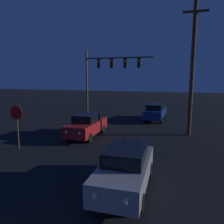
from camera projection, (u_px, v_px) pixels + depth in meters
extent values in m
cube|color=#99999E|center=(125.00, 172.00, 8.03)|extent=(1.69, 4.07, 0.78)
cube|color=black|center=(127.00, 153.00, 8.12)|extent=(1.42, 2.21, 0.51)
cylinder|color=black|center=(141.00, 203.00, 6.70)|extent=(0.19, 0.61, 0.60)
cylinder|color=black|center=(94.00, 196.00, 7.10)|extent=(0.19, 0.61, 0.60)
cylinder|color=black|center=(149.00, 170.00, 9.08)|extent=(0.19, 0.61, 0.60)
cylinder|color=black|center=(114.00, 166.00, 9.49)|extent=(0.19, 0.61, 0.60)
sphere|color=#F9EFC6|center=(126.00, 202.00, 5.96)|extent=(0.18, 0.18, 0.18)
sphere|color=#F9EFC6|center=(95.00, 197.00, 6.20)|extent=(0.18, 0.18, 0.18)
cube|color=#B21E1E|center=(87.00, 127.00, 15.18)|extent=(1.73, 4.08, 0.78)
cube|color=black|center=(88.00, 117.00, 15.27)|extent=(1.44, 2.22, 0.51)
cylinder|color=black|center=(90.00, 138.00, 13.84)|extent=(0.19, 0.61, 0.60)
cylinder|color=black|center=(68.00, 136.00, 14.29)|extent=(0.19, 0.61, 0.60)
cylinder|color=black|center=(103.00, 129.00, 16.20)|extent=(0.19, 0.61, 0.60)
cylinder|color=black|center=(84.00, 127.00, 16.65)|extent=(0.19, 0.61, 0.60)
sphere|color=#F9EFC6|center=(80.00, 133.00, 13.11)|extent=(0.18, 0.18, 0.18)
sphere|color=#F9EFC6|center=(66.00, 132.00, 13.38)|extent=(0.18, 0.18, 0.18)
cube|color=navy|center=(155.00, 113.00, 20.95)|extent=(1.90, 4.14, 0.78)
cube|color=black|center=(155.00, 107.00, 20.66)|extent=(1.53, 2.28, 0.51)
cylinder|color=black|center=(150.00, 114.00, 22.43)|extent=(0.22, 0.62, 0.60)
cylinder|color=black|center=(165.00, 115.00, 21.93)|extent=(0.22, 0.62, 0.60)
cylinder|color=black|center=(145.00, 119.00, 20.11)|extent=(0.22, 0.62, 0.60)
cylinder|color=black|center=(161.00, 120.00, 19.60)|extent=(0.22, 0.62, 0.60)
sphere|color=#F9EFC6|center=(154.00, 109.00, 22.99)|extent=(0.18, 0.18, 0.18)
sphere|color=#F9EFC6|center=(163.00, 109.00, 22.68)|extent=(0.18, 0.18, 0.18)
cylinder|color=brown|center=(87.00, 84.00, 22.48)|extent=(0.18, 0.18, 6.75)
cube|color=brown|center=(119.00, 58.00, 21.14)|extent=(6.70, 0.12, 0.12)
cube|color=black|center=(99.00, 64.00, 21.78)|extent=(0.28, 0.28, 0.90)
cylinder|color=orange|center=(98.00, 61.00, 21.60)|extent=(0.20, 0.02, 0.20)
cube|color=black|center=(112.00, 63.00, 21.40)|extent=(0.28, 0.28, 0.90)
cylinder|color=orange|center=(111.00, 61.00, 21.23)|extent=(0.20, 0.02, 0.20)
cube|color=black|center=(125.00, 63.00, 21.03)|extent=(0.28, 0.28, 0.90)
cylinder|color=orange|center=(125.00, 61.00, 20.86)|extent=(0.20, 0.02, 0.20)
cube|color=black|center=(139.00, 63.00, 20.66)|extent=(0.28, 0.28, 0.90)
cylinder|color=orange|center=(139.00, 61.00, 20.49)|extent=(0.20, 0.02, 0.20)
cylinder|color=brown|center=(18.00, 128.00, 12.47)|extent=(0.07, 0.07, 2.53)
cylinder|color=red|center=(16.00, 113.00, 12.31)|extent=(0.79, 0.03, 0.79)
cylinder|color=#4C3823|center=(192.00, 69.00, 14.89)|extent=(0.28, 0.28, 9.31)
cube|color=#4C3823|center=(196.00, 11.00, 14.29)|extent=(1.66, 0.14, 0.14)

